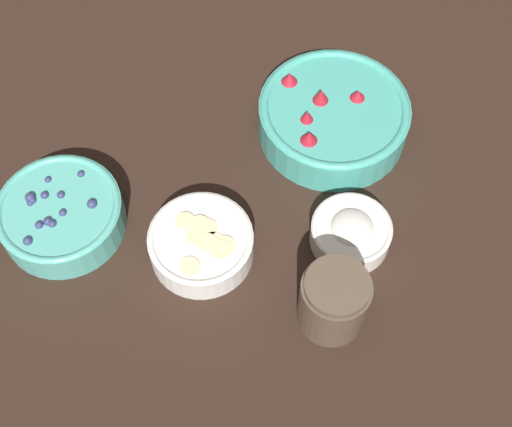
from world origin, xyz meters
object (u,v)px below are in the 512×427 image
Objects in this scene: bowl_blueberries at (61,214)px; jar_chocolate at (333,302)px; bowl_cream at (351,232)px; bowl_bananas at (201,243)px; bowl_strawberries at (333,116)px.

bowl_blueberries is 1.70× the size of jar_chocolate.
bowl_blueberries is 0.42m from bowl_cream.
jar_chocolate is at bearing 91.64° from bowl_cream.
bowl_cream is (-0.20, -0.08, -0.00)m from bowl_bananas.
bowl_bananas is 1.28× the size of bowl_cream.
bowl_strawberries is 1.30× the size of bowl_blueberries.
jar_chocolate is (-0.41, 0.02, 0.02)m from bowl_blueberries.
bowl_bananas is at bearing -175.07° from bowl_blueberries.
bowl_blueberries reaches higher than bowl_cream.
bowl_strawberries reaches higher than bowl_cream.
bowl_cream is at bearing -157.03° from bowl_bananas.
bowl_blueberries is at bearing 14.06° from bowl_cream.
bowl_cream is 0.13m from jar_chocolate.
bowl_cream is at bearing 112.18° from bowl_strawberries.
bowl_strawberries reaches higher than bowl_bananas.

